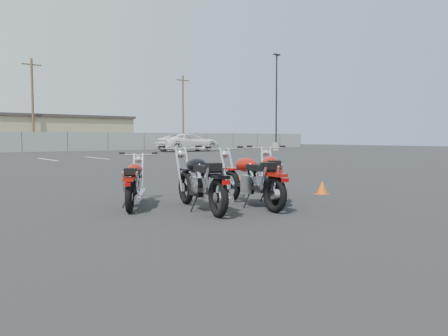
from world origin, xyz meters
TOP-DOWN VIEW (x-y plane):
  - ground at (0.00, 0.00)m, footprint 120.00×120.00m
  - motorcycle_front_red at (-1.79, 0.74)m, footprint 1.41×1.89m
  - motorcycle_second_black at (-1.01, -0.31)m, footprint 1.03×2.30m
  - motorcycle_third_red at (-0.01, -0.53)m, footprint 0.89×2.26m
  - motorcycle_rear_red at (0.78, -0.23)m, footprint 1.73×2.05m
  - training_cone_near at (2.30, 2.60)m, footprint 0.22×0.22m
  - training_cone_far at (2.44, -0.17)m, footprint 0.26×0.26m
  - light_pole_east at (25.32, 24.76)m, footprint 0.80×0.70m
  - tan_building_east at (10.00, 44.00)m, footprint 14.40×9.40m
  - utility_pole_c at (6.00, 39.00)m, footprint 1.80×0.24m
  - utility_pole_d at (24.00, 40.00)m, footprint 1.80×0.24m
  - white_van at (16.92, 27.76)m, footprint 2.81×6.91m

SIDE VIEW (x-z plane):
  - ground at x=0.00m, z-range 0.00..0.00m
  - training_cone_near at x=2.30m, z-range 0.00..0.27m
  - training_cone_far at x=2.44m, z-range 0.00..0.31m
  - motorcycle_front_red at x=-1.79m, z-range -0.04..0.94m
  - motorcycle_third_red at x=-0.01m, z-range -0.05..1.06m
  - motorcycle_rear_red at x=0.78m, z-range -0.05..1.06m
  - motorcycle_second_black at x=-1.01m, z-range -0.05..1.08m
  - white_van at x=16.92m, z-range 0.00..2.62m
  - tan_building_east at x=10.00m, z-range 0.01..3.71m
  - light_pole_east at x=25.32m, z-range -2.33..7.18m
  - utility_pole_c at x=6.00m, z-range 0.19..9.19m
  - utility_pole_d at x=24.00m, z-range 0.19..9.19m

